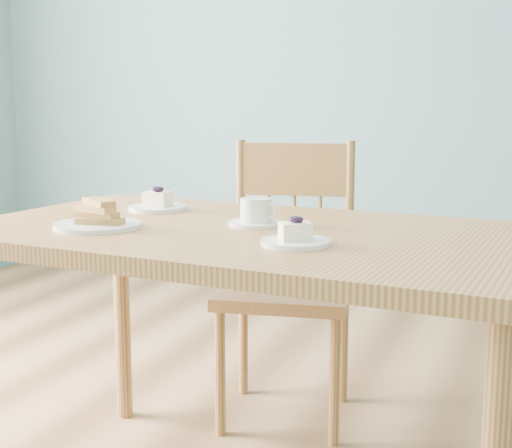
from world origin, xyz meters
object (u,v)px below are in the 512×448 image
Objects in this scene: dining_chair at (288,278)px; cheesecake_plate_far at (158,204)px; coffee_cup at (256,214)px; cheesecake_plate_near at (295,238)px; biscotti_plate at (97,219)px; dining_table at (247,258)px.

cheesecake_plate_far is at bearing -128.77° from dining_chair.
dining_chair is 6.81× the size of coffee_cup.
cheesecake_plate_far is (-0.55, 0.34, 0.00)m from cheesecake_plate_near.
cheesecake_plate_far is 0.32m from biscotti_plate.
cheesecake_plate_near is 1.09× the size of coffee_cup.
biscotti_plate is at bearing -117.28° from dining_chair.
cheesecake_plate_far is 1.20× the size of coffee_cup.
cheesecake_plate_near is 0.91× the size of cheesecake_plate_far.
biscotti_plate is (-0.35, -0.14, 0.10)m from dining_table.
cheesecake_plate_far is at bearing 147.70° from cheesecake_plate_near.
dining_chair is at bearing 73.66° from biscotti_plate.
biscotti_plate is (0.01, -0.32, 0.00)m from cheesecake_plate_far.
biscotti_plate is at bearing 177.37° from cheesecake_plate_near.
dining_table is 0.69m from dining_chair.
cheesecake_plate_near is at bearing -42.31° from coffee_cup.
coffee_cup is 0.64× the size of biscotti_plate.
dining_table is at bearing -88.98° from coffee_cup.
dining_chair reaches higher than biscotti_plate.
coffee_cup is (0.13, -0.59, 0.31)m from dining_chair.
dining_chair is (-0.12, 0.64, -0.21)m from dining_table.
cheesecake_plate_near is 0.65m from cheesecake_plate_far.
biscotti_plate is (-0.23, -0.78, 0.31)m from dining_chair.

